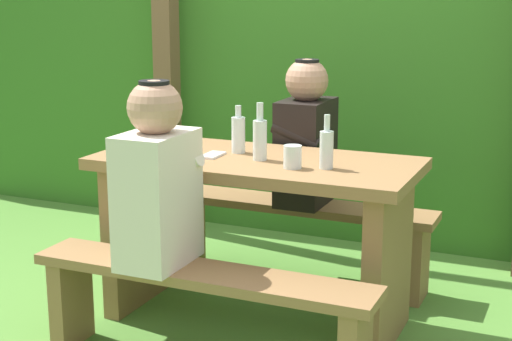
% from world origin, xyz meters
% --- Properties ---
extents(ground_plane, '(12.00, 12.00, 0.00)m').
position_xyz_m(ground_plane, '(0.00, 0.00, 0.00)').
color(ground_plane, '#518734').
extents(hedge_backdrop, '(6.40, 1.03, 1.66)m').
position_xyz_m(hedge_backdrop, '(0.00, 1.77, 0.83)').
color(hedge_backdrop, '#347021').
rests_on(hedge_backdrop, ground_plane).
extents(pergola_post_left, '(0.12, 0.12, 2.15)m').
position_xyz_m(pergola_post_left, '(-1.07, 1.09, 1.07)').
color(pergola_post_left, brown).
rests_on(pergola_post_left, ground_plane).
extents(picnic_table, '(1.40, 0.64, 0.75)m').
position_xyz_m(picnic_table, '(0.00, 0.00, 0.51)').
color(picnic_table, olive).
rests_on(picnic_table, ground_plane).
extents(bench_near, '(1.40, 0.24, 0.42)m').
position_xyz_m(bench_near, '(0.00, -0.53, 0.30)').
color(bench_near, olive).
rests_on(bench_near, ground_plane).
extents(bench_far, '(1.40, 0.24, 0.42)m').
position_xyz_m(bench_far, '(0.00, 0.53, 0.30)').
color(bench_far, olive).
rests_on(bench_far, ground_plane).
extents(person_white_shirt, '(0.25, 0.35, 0.72)m').
position_xyz_m(person_white_shirt, '(-0.18, -0.52, 0.75)').
color(person_white_shirt, silver).
rests_on(person_white_shirt, bench_near).
extents(person_black_coat, '(0.25, 0.35, 0.72)m').
position_xyz_m(person_black_coat, '(0.04, 0.52, 0.75)').
color(person_black_coat, black).
rests_on(person_black_coat, bench_far).
extents(drinking_glass, '(0.08, 0.08, 0.09)m').
position_xyz_m(drinking_glass, '(0.21, -0.12, 0.80)').
color(drinking_glass, silver).
rests_on(drinking_glass, picnic_table).
extents(bottle_left, '(0.06, 0.06, 0.21)m').
position_xyz_m(bottle_left, '(-0.12, 0.07, 0.84)').
color(bottle_left, silver).
rests_on(bottle_left, picnic_table).
extents(bottle_right, '(0.06, 0.06, 0.25)m').
position_xyz_m(bottle_right, '(0.03, -0.03, 0.85)').
color(bottle_right, silver).
rests_on(bottle_right, picnic_table).
extents(bottle_center, '(0.06, 0.06, 0.22)m').
position_xyz_m(bottle_center, '(0.34, -0.07, 0.84)').
color(bottle_center, silver).
rests_on(bottle_center, picnic_table).
extents(cell_phone, '(0.07, 0.14, 0.01)m').
position_xyz_m(cell_phone, '(-0.19, -0.04, 0.76)').
color(cell_phone, silver).
rests_on(cell_phone, picnic_table).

